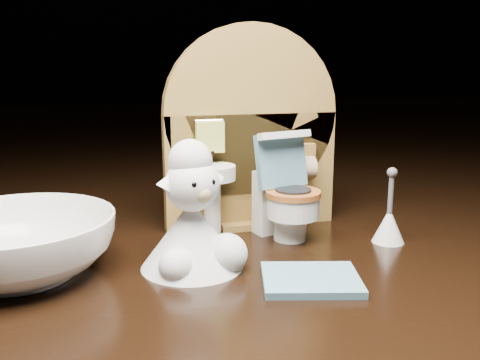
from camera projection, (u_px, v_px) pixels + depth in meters
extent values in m
cube|color=black|center=(275.00, 322.00, 0.36)|extent=(2.50, 2.50, 0.10)
cube|color=olive|center=(250.00, 170.00, 0.41)|extent=(0.13, 0.02, 0.09)
cylinder|color=olive|center=(250.00, 113.00, 0.40)|extent=(0.13, 0.02, 0.13)
cube|color=olive|center=(250.00, 221.00, 0.41)|extent=(0.05, 0.04, 0.01)
cylinder|color=white|center=(212.00, 206.00, 0.38)|extent=(0.01, 0.01, 0.04)
cylinder|color=white|center=(213.00, 173.00, 0.38)|extent=(0.03, 0.03, 0.01)
cylinder|color=silver|center=(210.00, 156.00, 0.38)|extent=(0.00, 0.00, 0.01)
cube|color=#C7D051|center=(210.00, 137.00, 0.38)|extent=(0.02, 0.01, 0.02)
cube|color=olive|center=(300.00, 158.00, 0.40)|extent=(0.02, 0.01, 0.02)
cylinder|color=#D7B88B|center=(302.00, 168.00, 0.40)|extent=(0.02, 0.02, 0.02)
cylinder|color=white|center=(290.00, 228.00, 0.38)|extent=(0.02, 0.02, 0.02)
cylinder|color=white|center=(293.00, 206.00, 0.37)|extent=(0.04, 0.04, 0.02)
cylinder|color=#A0501F|center=(293.00, 193.00, 0.37)|extent=(0.04, 0.04, 0.00)
cube|color=white|center=(275.00, 201.00, 0.39)|extent=(0.03, 0.02, 0.05)
cube|color=teal|center=(281.00, 160.00, 0.38)|extent=(0.04, 0.02, 0.04)
cube|color=white|center=(285.00, 135.00, 0.37)|extent=(0.04, 0.02, 0.01)
cylinder|color=#B0C745|center=(285.00, 162.00, 0.39)|extent=(0.01, 0.01, 0.01)
cube|color=teal|center=(311.00, 279.00, 0.31)|extent=(0.06, 0.06, 0.00)
cone|color=white|center=(389.00, 225.00, 0.37)|extent=(0.02, 0.02, 0.02)
cylinder|color=#59595B|center=(391.00, 194.00, 0.37)|extent=(0.00, 0.00, 0.03)
sphere|color=#59595B|center=(392.00, 172.00, 0.36)|extent=(0.01, 0.01, 0.01)
cone|color=silver|center=(192.00, 234.00, 0.33)|extent=(0.06, 0.06, 0.04)
sphere|color=silver|center=(227.00, 254.00, 0.32)|extent=(0.03, 0.03, 0.03)
sphere|color=silver|center=(177.00, 266.00, 0.31)|extent=(0.02, 0.02, 0.02)
sphere|color=white|center=(192.00, 184.00, 0.32)|extent=(0.03, 0.03, 0.03)
sphere|color=tan|center=(202.00, 194.00, 0.31)|extent=(0.01, 0.01, 0.01)
sphere|color=silver|center=(190.00, 161.00, 0.32)|extent=(0.03, 0.03, 0.03)
cone|color=white|center=(168.00, 180.00, 0.31)|extent=(0.02, 0.01, 0.01)
cone|color=white|center=(212.00, 174.00, 0.33)|extent=(0.02, 0.01, 0.01)
sphere|color=black|center=(194.00, 185.00, 0.30)|extent=(0.00, 0.00, 0.00)
sphere|color=black|center=(212.00, 182.00, 0.31)|extent=(0.00, 0.00, 0.00)
imported|color=white|center=(17.00, 246.00, 0.31)|extent=(0.14, 0.14, 0.04)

